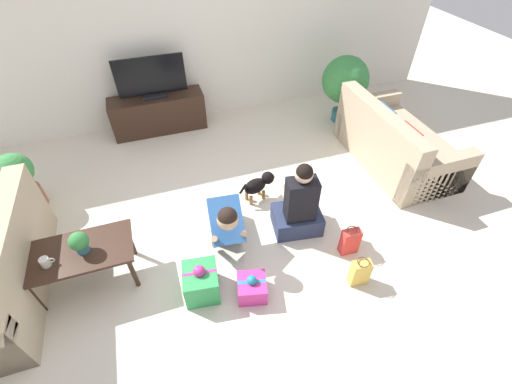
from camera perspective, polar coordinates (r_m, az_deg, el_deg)
The scene contains 17 objects.
ground_plane at distance 3.92m, azimuth -3.22°, elevation -6.16°, with size 16.00×16.00×0.00m, color beige.
wall_back at distance 5.42m, azimuth -12.32°, elevation 24.37°, with size 8.40×0.06×2.60m.
sofa_right at distance 5.01m, azimuth 22.03°, elevation 7.46°, with size 0.95×1.71×0.84m.
coffee_table at distance 3.57m, azimuth -27.40°, elevation -9.32°, with size 0.96×0.52×0.47m.
tv_console at distance 5.55m, azimuth -15.90°, elevation 12.47°, with size 1.38×0.40×0.56m.
tv at distance 5.31m, azimuth -17.04°, elevation 17.43°, with size 0.97×0.20×0.59m.
potted_plant_corner_left at distance 4.73m, azimuth -34.75°, elevation 1.86°, with size 0.39×0.39×0.74m.
potted_plant_corner_right at distance 5.57m, azimuth 14.64°, elevation 17.48°, with size 0.70×0.70×1.04m.
person_kneeling at distance 3.56m, azimuth -5.16°, elevation -4.76°, with size 0.39×0.80×0.78m.
person_sitting at distance 3.70m, azimuth 7.16°, elevation -2.57°, with size 0.57×0.53×0.95m.
dog at distance 4.12m, azimuth 0.50°, elevation 1.32°, with size 0.49×0.24×0.34m.
gift_box_a at distance 3.36m, azimuth -9.11°, elevation -14.57°, with size 0.36×0.38×0.39m.
gift_box_b at distance 3.35m, azimuth -0.69°, elevation -15.60°, with size 0.33×0.32×0.28m.
gift_bag_a at distance 3.73m, azimuth 15.38°, elevation -7.91°, with size 0.20×0.13×0.34m.
gift_bag_b at distance 3.53m, azimuth 16.90°, elevation -12.69°, with size 0.19×0.13×0.33m.
mug at distance 3.52m, azimuth -31.66°, elevation -9.91°, with size 0.12×0.08×0.09m.
tabletop_plant at distance 3.42m, azimuth -27.39°, elevation -7.44°, with size 0.17×0.17×0.22m.
Camera 1 is at (-0.60, -2.49, 2.98)m, focal length 24.00 mm.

